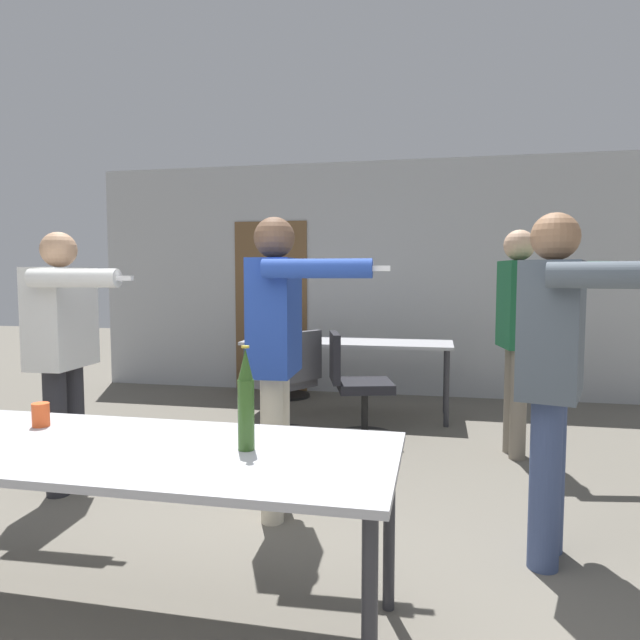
{
  "coord_description": "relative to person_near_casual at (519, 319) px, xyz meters",
  "views": [
    {
      "loc": [
        0.89,
        -1.5,
        1.41
      ],
      "look_at": [
        0.1,
        2.33,
        1.1
      ],
      "focal_mm": 32.0,
      "sensor_mm": 36.0,
      "label": 1
    }
  ],
  "objects": [
    {
      "name": "back_wall",
      "position": [
        -1.53,
        2.13,
        0.28
      ],
      "size": [
        6.56,
        0.12,
        2.72
      ],
      "color": "#B2B5B7",
      "rests_on": "ground_plane"
    },
    {
      "name": "conference_table_far",
      "position": [
        -1.5,
        1.02,
        -0.39
      ],
      "size": [
        2.07,
        0.67,
        0.75
      ],
      "color": "#A8A8AD",
      "rests_on": "ground_plane"
    },
    {
      "name": "office_chair_far_right",
      "position": [
        -1.3,
        0.23,
        -0.65
      ],
      "size": [
        0.62,
        0.57,
        0.92
      ],
      "rotation": [
        0.0,
        0.0,
        4.98
      ],
      "color": "black",
      "rests_on": "ground_plane"
    },
    {
      "name": "person_left_plaid",
      "position": [
        -1.51,
        -1.45,
        -0.02
      ],
      "size": [
        0.8,
        0.62,
        1.74
      ],
      "rotation": [
        0.0,
        0.0,
        -1.52
      ],
      "color": "beige",
      "rests_on": "ground_plane"
    },
    {
      "name": "person_center_tall",
      "position": [
        -0.06,
        -1.68,
        -0.05
      ],
      "size": [
        0.74,
        0.83,
        1.71
      ],
      "rotation": [
        0.0,
        0.0,
        -1.86
      ],
      "color": "#3D4C75",
      "rests_on": "ground_plane"
    },
    {
      "name": "person_far_watching",
      "position": [
        -2.97,
        -1.35,
        -0.06
      ],
      "size": [
        0.79,
        0.68,
        1.68
      ],
      "rotation": [
        0.0,
        0.0,
        -1.53
      ],
      "color": "#28282D",
      "rests_on": "ground_plane"
    },
    {
      "name": "drink_cup",
      "position": [
        -2.31,
        -2.43,
        -0.27
      ],
      "size": [
        0.07,
        0.07,
        0.1
      ],
      "color": "#E05123",
      "rests_on": "conference_table_near"
    },
    {
      "name": "beer_bottle",
      "position": [
        -1.32,
        -2.56,
        -0.13
      ],
      "size": [
        0.06,
        0.06,
        0.4
      ],
      "color": "#2D511E",
      "rests_on": "conference_table_near"
    },
    {
      "name": "office_chair_side_rolled",
      "position": [
        -1.89,
        0.15,
        -0.63
      ],
      "size": [
        0.68,
        0.66,
        0.93
      ],
      "rotation": [
        0.0,
        0.0,
        1.02
      ],
      "color": "black",
      "rests_on": "ground_plane"
    },
    {
      "name": "person_near_casual",
      "position": [
        0.0,
        0.0,
        0.0
      ],
      "size": [
        0.84,
        0.59,
        1.75
      ],
      "rotation": [
        0.0,
        0.0,
        -1.41
      ],
      "color": "slate",
      "rests_on": "ground_plane"
    },
    {
      "name": "conference_table_near",
      "position": [
        -1.78,
        -2.61,
        -0.38
      ],
      "size": [
        2.07,
        0.82,
        0.75
      ],
      "color": "#A8A8AD",
      "rests_on": "ground_plane"
    },
    {
      "name": "office_chair_far_left",
      "position": [
        -2.36,
        1.77,
        -0.63
      ],
      "size": [
        0.69,
        0.68,
        0.94
      ],
      "rotation": [
        0.0,
        0.0,
        3.95
      ],
      "color": "black",
      "rests_on": "ground_plane"
    }
  ]
}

